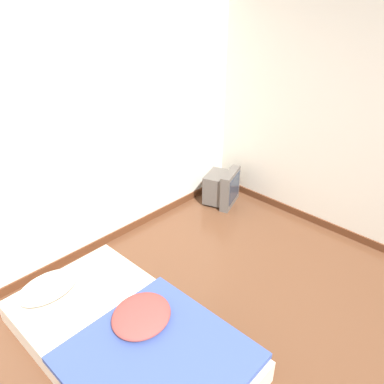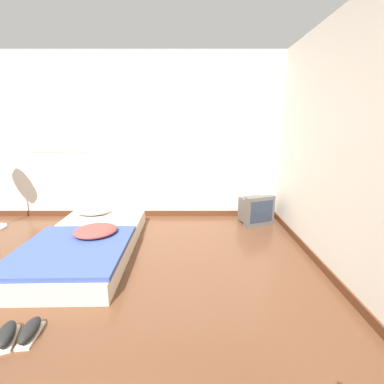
{
  "view_description": "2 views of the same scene",
  "coord_description": "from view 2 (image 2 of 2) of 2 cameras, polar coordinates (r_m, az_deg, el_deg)",
  "views": [
    {
      "loc": [
        -1.15,
        -0.5,
        2.54
      ],
      "look_at": [
        1.17,
        1.75,
        0.75
      ],
      "focal_mm": 35.0,
      "sensor_mm": 36.0,
      "label": 1
    },
    {
      "loc": [
        1.21,
        -1.61,
        1.52
      ],
      "look_at": [
        1.2,
        1.54,
        0.69
      ],
      "focal_mm": 24.0,
      "sensor_mm": 36.0,
      "label": 2
    }
  ],
  "objects": [
    {
      "name": "sneaker_pair",
      "position": [
        2.48,
        -33.93,
        -24.43
      ],
      "size": [
        0.31,
        0.31,
        0.1
      ],
      "color": "silver",
      "rests_on": "ground_plane"
    },
    {
      "name": "ground_plane",
      "position": [
        2.52,
        -31.75,
        -24.8
      ],
      "size": [
        20.0,
        20.0,
        0.0
      ],
      "primitive_type": "plane",
      "color": "brown"
    },
    {
      "name": "mattress_bed",
      "position": [
        3.44,
        -22.21,
        -10.19
      ],
      "size": [
        1.16,
        2.04,
        0.35
      ],
      "color": "beige",
      "rests_on": "ground_plane"
    },
    {
      "name": "crt_tv",
      "position": [
        4.15,
        14.14,
        -3.9
      ],
      "size": [
        0.53,
        0.49,
        0.47
      ],
      "color": "#56514C",
      "rests_on": "ground_plane"
    },
    {
      "name": "wall_back",
      "position": [
        4.39,
        -16.28,
        11.18
      ],
      "size": [
        7.64,
        0.08,
        2.6
      ],
      "color": "silver",
      "rests_on": "ground_plane"
    }
  ]
}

